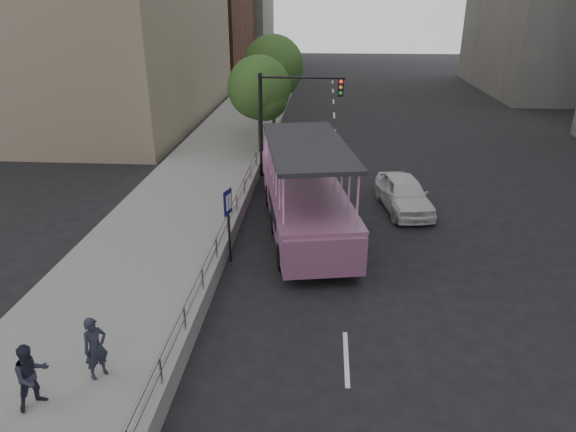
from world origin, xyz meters
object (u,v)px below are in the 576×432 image
Objects in this scene: pedestrian_near at (95,348)px; pedestrian_mid at (31,376)px; street_tree_far at (275,68)px; traffic_signal at (285,109)px; car at (404,194)px; street_tree_near at (261,90)px; duck_boat at (301,189)px; parking_sign at (229,217)px.

pedestrian_near is 1.01× the size of pedestrian_mid.
pedestrian_near is 25.60m from street_tree_far.
street_tree_far reaches higher than traffic_signal.
traffic_signal reaches higher than pedestrian_near.
street_tree_far is at bearing 35.68° from pedestrian_near.
street_tree_near is at bearing 123.80° from car.
duck_boat is 1.74× the size of street_tree_far.
car is 8.54m from parking_sign.
pedestrian_mid is 0.24× the size of street_tree_far.
parking_sign is (1.95, 6.41, 0.60)m from pedestrian_near.
duck_boat is 9.75m from street_tree_near.
parking_sign is 19.11m from street_tree_far.
traffic_signal is at bearing 101.24° from duck_boat.
traffic_signal is (1.16, 9.50, 1.82)m from parking_sign.
parking_sign is at bearing -88.04° from street_tree_near.
pedestrian_near reaches higher than pedestrian_mid.
pedestrian_mid is 0.30× the size of traffic_signal.
pedestrian_mid is at bearing -96.92° from street_tree_near.
street_tree_far is at bearing 88.09° from street_tree_near.
duck_boat is 12.45m from pedestrian_mid.
car is 0.84× the size of traffic_signal.
parking_sign reaches higher than pedestrian_mid.
street_tree_near is (-7.07, 7.62, 3.08)m from car.
traffic_signal reaches higher than car.
parking_sign is at bearing -89.27° from street_tree_far.
traffic_signal is 9.57m from street_tree_far.
car is 1.65× the size of parking_sign.
pedestrian_mid is 26.69m from street_tree_far.
parking_sign is (-2.27, -3.89, 0.33)m from duck_boat.
traffic_signal reaches higher than duck_boat.
parking_sign is at bearing -150.37° from car.
duck_boat reaches higher than car.
duck_boat reaches higher than parking_sign.
parking_sign is 9.74m from traffic_signal.
car is at bearing 3.34° from pedestrian_near.
duck_boat is at bearing -80.51° from street_tree_far.
traffic_signal is at bearing -81.57° from street_tree_far.
parking_sign is 13.11m from street_tree_near.
pedestrian_near is 0.27× the size of street_tree_near.
parking_sign is (-6.63, -5.30, 0.93)m from car.
pedestrian_mid is 8.00m from parking_sign.
traffic_signal is 0.91× the size of street_tree_near.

